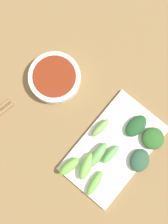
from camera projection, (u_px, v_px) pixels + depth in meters
tabletop at (96, 126)px, 0.79m from camera, size 2.10×2.10×0.02m
sauce_bowl at (55, 78)px, 0.77m from camera, size 0.15×0.15×0.04m
serving_plate at (114, 148)px, 0.76m from camera, size 0.17×0.29×0.01m
broccoli_leafy_0 at (136, 126)px, 0.75m from camera, size 0.05×0.07×0.02m
broccoli_stalk_1 at (69, 166)px, 0.73m from camera, size 0.04×0.07×0.03m
broccoli_stalk_2 at (97, 155)px, 0.74m from camera, size 0.03×0.08×0.03m
broccoli_stalk_3 at (86, 166)px, 0.73m from camera, size 0.05×0.08×0.03m
broccoli_leafy_4 at (139, 161)px, 0.74m from camera, size 0.07×0.07×0.03m
broccoli_leafy_5 at (153, 138)px, 0.75m from camera, size 0.07×0.07×0.02m
broccoli_stalk_6 at (95, 183)px, 0.73m from camera, size 0.03×0.08×0.02m
broccoli_stalk_7 at (100, 128)px, 0.75m from camera, size 0.03×0.07×0.03m
broccoli_stalk_8 at (111, 154)px, 0.74m from camera, size 0.02×0.06×0.03m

